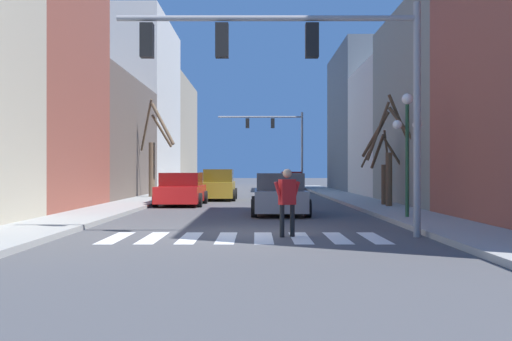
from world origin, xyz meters
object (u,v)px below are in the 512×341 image
Objects in this scene: street_lamp_right_corner at (408,129)px; street_tree_left_near at (384,169)px; street_tree_left_far at (391,154)px; pedestrian_crossing_street at (288,197)px; car_driving_away_lane at (182,190)px; street_tree_right_mid at (155,154)px; car_parked_left_far at (220,186)px; car_at_intersection at (292,181)px; traffic_signal_far at (279,133)px; car_driving_toward_lane at (211,182)px; car_parked_right_near at (280,195)px; traffic_signal_near at (302,61)px.

street_tree_left_near is at bearing 84.05° from street_lamp_right_corner.
pedestrian_crossing_street is at bearing -114.99° from street_tree_left_far.
street_tree_left_far is at bearing -107.56° from car_driving_away_lane.
street_lamp_right_corner is 7.48m from street_tree_left_near.
car_parked_left_far is at bearing -16.25° from street_tree_right_mid.
car_at_intersection is at bearing 164.62° from car_parked_left_far.
street_tree_left_near is 0.78× the size of street_tree_left_far.
traffic_signal_far is 1.53× the size of car_driving_away_lane.
street_tree_right_mid reaches higher than pedestrian_crossing_street.
street_lamp_right_corner is at bearing -163.13° from car_driving_toward_lane.
car_driving_away_lane is 1.01× the size of car_at_intersection.
car_parked_left_far is (-3.97, -18.03, -4.07)m from traffic_signal_far.
car_parked_right_near is 7.54m from pedestrian_crossing_street.
traffic_signal_near is 2.02× the size of street_tree_left_near.
pedestrian_crossing_street reaches higher than car_driving_toward_lane.
street_tree_left_far is at bearing -81.66° from traffic_signal_far.
street_lamp_right_corner reaches higher than street_tree_left_near.
car_driving_toward_lane is at bearing 125.18° from car_at_intersection.
car_driving_away_lane reaches higher than car_driving_toward_lane.
car_driving_away_lane is at bearing 108.87° from traffic_signal_near.
street_lamp_right_corner is 0.84× the size of car_driving_away_lane.
car_parked_left_far is 4.36m from street_tree_right_mid.
car_parked_right_near is at bearing -60.92° from street_tree_right_mid.
car_parked_left_far is (-6.97, 14.08, -2.19)m from street_lamp_right_corner.
street_tree_left_far reaches higher than pedestrian_crossing_street.
car_parked_left_far is at bearing 99.70° from traffic_signal_near.
street_lamp_right_corner is 15.86m from car_parked_left_far.
street_tree_right_mid is at bearing -114.72° from traffic_signal_far.
car_driving_away_lane is 9.82m from street_tree_left_far.
street_tree_left_near is (9.18, -1.65, 1.01)m from car_driving_away_lane.
traffic_signal_near reaches higher than pedestrian_crossing_street.
pedestrian_crossing_street is at bearing -132.30° from street_lamp_right_corner.
pedestrian_crossing_street is 11.76m from street_tree_left_far.
street_lamp_right_corner is 18.63m from street_tree_right_mid.
pedestrian_crossing_street is (-4.12, -4.53, -1.99)m from street_lamp_right_corner.
traffic_signal_near is at bearing -171.77° from car_driving_toward_lane.
traffic_signal_far is at bearing -1.99° from car_parked_right_near.
pedestrian_crossing_street is 20.87m from street_tree_right_mid.
car_parked_left_far is 0.89× the size of car_at_intersection.
car_driving_toward_lane is 22.68m from street_tree_left_near.
street_tree_left_far is at bearing -57.67° from car_parked_right_near.
car_at_intersection reaches higher than car_driving_toward_lane.
traffic_signal_near is 1.58× the size of street_tree_left_far.
traffic_signal_far is at bearing 117.57° from car_at_intersection.
car_driving_away_lane is 9.39m from street_tree_left_near.
car_at_intersection is at bearing -4.17° from car_parked_right_near.
car_parked_left_far is (-3.19, 18.68, -3.53)m from traffic_signal_near.
car_driving_away_lane is 5.29m from car_parked_left_far.
traffic_signal_near is 37.53m from car_at_intersection.
traffic_signal_near is at bearing -113.30° from street_tree_left_far.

